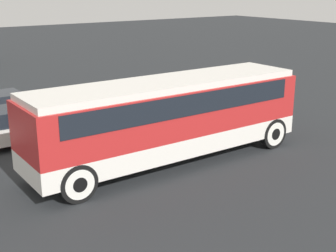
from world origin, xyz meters
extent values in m
plane|color=#26282B|center=(0.00, 0.00, 0.00)|extent=(120.00, 120.00, 0.00)
cube|color=silver|center=(0.00, 0.00, 0.85)|extent=(10.43, 2.53, 0.69)
cube|color=red|center=(0.00, 0.00, 2.00)|extent=(10.43, 2.53, 1.61)
cube|color=black|center=(0.00, 0.00, 2.40)|extent=(9.18, 2.57, 0.72)
cube|color=silver|center=(0.00, 0.00, 2.92)|extent=(10.22, 2.33, 0.22)
cube|color=red|center=(5.07, 0.00, 1.77)|extent=(0.36, 2.43, 1.84)
cylinder|color=black|center=(4.26, -1.16, 0.60)|extent=(1.20, 0.28, 1.20)
cylinder|color=silver|center=(4.26, -1.16, 0.60)|extent=(0.94, 0.30, 0.94)
cylinder|color=black|center=(4.26, -1.16, 0.60)|extent=(0.46, 0.32, 0.46)
cylinder|color=black|center=(4.26, 1.16, 0.60)|extent=(1.20, 0.28, 1.20)
cylinder|color=silver|center=(4.26, 1.16, 0.60)|extent=(0.94, 0.30, 0.94)
cylinder|color=black|center=(4.26, 1.16, 0.60)|extent=(0.46, 0.32, 0.46)
cylinder|color=black|center=(-4.08, -1.16, 0.60)|extent=(1.20, 0.28, 1.20)
cylinder|color=silver|center=(-4.08, -1.16, 0.60)|extent=(0.94, 0.30, 0.94)
cylinder|color=black|center=(-4.08, -1.16, 0.60)|extent=(0.46, 0.32, 0.46)
cylinder|color=black|center=(-4.08, 1.16, 0.60)|extent=(1.20, 0.28, 1.20)
cylinder|color=silver|center=(-4.08, 1.16, 0.60)|extent=(0.94, 0.30, 0.94)
cylinder|color=black|center=(-4.08, 1.16, 0.60)|extent=(0.46, 0.32, 0.46)
cylinder|color=black|center=(-1.86, 7.15, 0.35)|extent=(0.71, 0.22, 0.71)
cylinder|color=black|center=(-1.86, 7.15, 0.35)|extent=(0.27, 0.26, 0.27)
cylinder|color=black|center=(-1.86, 8.83, 0.35)|extent=(0.71, 0.22, 0.71)
cylinder|color=black|center=(-1.86, 8.83, 0.35)|extent=(0.27, 0.26, 0.27)
cube|color=silver|center=(-4.48, 5.18, 0.60)|extent=(4.33, 1.84, 0.67)
cylinder|color=black|center=(-2.81, 4.34, 0.35)|extent=(0.69, 0.22, 0.69)
cylinder|color=black|center=(-2.81, 4.34, 0.35)|extent=(0.26, 0.26, 0.26)
cylinder|color=black|center=(-2.81, 6.01, 0.35)|extent=(0.69, 0.22, 0.69)
cylinder|color=black|center=(-2.81, 6.01, 0.35)|extent=(0.26, 0.26, 0.26)
cube|color=#7A6B5B|center=(2.13, 5.33, 0.58)|extent=(4.78, 1.76, 0.67)
cube|color=black|center=(1.94, 5.33, 1.16)|extent=(2.48, 1.58, 0.50)
cylinder|color=black|center=(4.06, 4.54, 0.33)|extent=(0.65, 0.22, 0.65)
cylinder|color=black|center=(4.06, 4.54, 0.33)|extent=(0.25, 0.26, 0.25)
cylinder|color=black|center=(4.06, 6.12, 0.33)|extent=(0.65, 0.22, 0.65)
cylinder|color=black|center=(4.06, 6.12, 0.33)|extent=(0.25, 0.26, 0.25)
cylinder|color=black|center=(0.20, 4.54, 0.33)|extent=(0.65, 0.22, 0.65)
cylinder|color=black|center=(0.20, 4.54, 0.33)|extent=(0.25, 0.26, 0.25)
cylinder|color=black|center=(0.20, 6.12, 0.33)|extent=(0.65, 0.22, 0.65)
cylinder|color=black|center=(0.20, 6.12, 0.33)|extent=(0.25, 0.26, 0.25)
camera|label=1|loc=(-9.26, -13.04, 6.22)|focal=50.00mm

